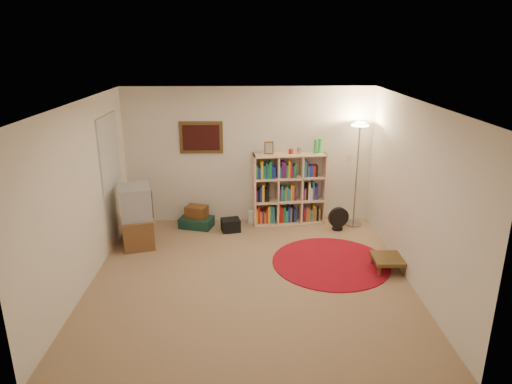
% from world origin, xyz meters
% --- Properties ---
extents(room, '(4.54, 4.54, 2.54)m').
position_xyz_m(room, '(-0.05, 0.05, 1.26)').
color(room, '#9D7C5C').
rests_on(room, ground).
extents(bookshelf, '(1.35, 0.52, 1.58)m').
position_xyz_m(bookshelf, '(0.72, 2.12, 0.64)').
color(bookshelf, '#FFD0AA').
rests_on(bookshelf, ground).
extents(floor_lamp, '(0.47, 0.47, 1.92)m').
position_xyz_m(floor_lamp, '(1.94, 1.96, 1.60)').
color(floor_lamp, '#9C9BA0').
rests_on(floor_lamp, ground).
extents(floor_fan, '(0.38, 0.24, 0.43)m').
position_xyz_m(floor_fan, '(1.60, 1.72, 0.22)').
color(floor_fan, black).
rests_on(floor_fan, ground).
extents(tv_stand, '(0.66, 0.81, 1.02)m').
position_xyz_m(tv_stand, '(-1.85, 1.19, 0.49)').
color(tv_stand, brown).
rests_on(tv_stand, ground).
extents(dvd_box, '(0.34, 0.30, 0.10)m').
position_xyz_m(dvd_box, '(-1.85, 1.10, 0.05)').
color(dvd_box, '#A7A7AB').
rests_on(dvd_box, ground).
extents(suitcase, '(0.66, 0.51, 0.19)m').
position_xyz_m(suitcase, '(-0.96, 1.91, 0.09)').
color(suitcase, '#13342B').
rests_on(suitcase, ground).
extents(wicker_basket, '(0.44, 0.37, 0.21)m').
position_xyz_m(wicker_basket, '(-0.95, 1.93, 0.29)').
color(wicker_basket, brown).
rests_on(wicker_basket, suitcase).
extents(duffel_bag, '(0.37, 0.33, 0.22)m').
position_xyz_m(duffel_bag, '(-0.33, 1.71, 0.11)').
color(duffel_bag, black).
rests_on(duffel_bag, ground).
extents(paper_towel, '(0.14, 0.14, 0.25)m').
position_xyz_m(paper_towel, '(0.04, 2.05, 0.13)').
color(paper_towel, white).
rests_on(paper_towel, ground).
extents(red_rug, '(1.80, 1.80, 0.02)m').
position_xyz_m(red_rug, '(1.25, 0.43, 0.01)').
color(red_rug, maroon).
rests_on(red_rug, ground).
extents(side_table, '(0.47, 0.47, 0.21)m').
position_xyz_m(side_table, '(2.05, 0.18, 0.18)').
color(side_table, '#4A351A').
rests_on(side_table, ground).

